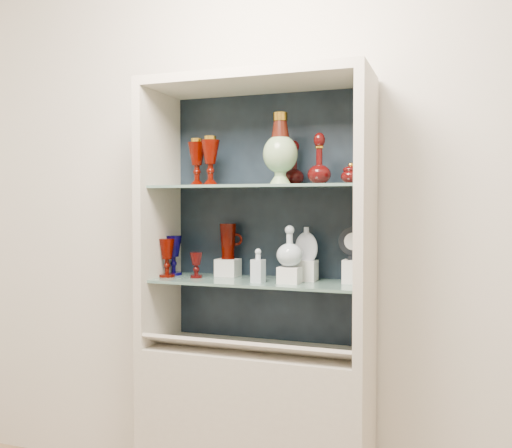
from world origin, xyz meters
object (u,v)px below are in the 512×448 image
(ruby_decanter_b, at_px, (319,157))
(clear_square_bottle, at_px, (258,266))
(pedestal_lamp_right, at_px, (197,163))
(enamel_urn, at_px, (280,149))
(clear_round_decanter, at_px, (290,247))
(ruby_goblet_tall, at_px, (167,258))
(ruby_goblet_small, at_px, (196,265))
(cobalt_goblet, at_px, (174,255))
(pedestal_lamp_left, at_px, (210,161))
(cameo_medallion, at_px, (353,243))
(lidded_bowl, at_px, (351,173))
(flat_flask, at_px, (306,243))
(ruby_pitcher, at_px, (228,241))
(ruby_decanter_a, at_px, (294,160))

(ruby_decanter_b, relative_size, clear_square_bottle, 1.59)
(pedestal_lamp_right, distance_m, ruby_decanter_b, 0.60)
(enamel_urn, bearing_deg, clear_round_decanter, -17.28)
(ruby_goblet_tall, relative_size, ruby_goblet_small, 1.52)
(clear_round_decanter, bearing_deg, cobalt_goblet, 171.20)
(enamel_urn, xyz_separation_m, ruby_goblet_small, (-0.41, 0.02, -0.52))
(pedestal_lamp_right, relative_size, ruby_goblet_tall, 1.26)
(ruby_decanter_b, bearing_deg, clear_square_bottle, -166.66)
(pedestal_lamp_left, height_order, cameo_medallion, pedestal_lamp_left)
(pedestal_lamp_left, height_order, enamel_urn, enamel_urn)
(clear_round_decanter, bearing_deg, cameo_medallion, 19.47)
(ruby_decanter_b, distance_m, lidded_bowl, 0.16)
(flat_flask, bearing_deg, ruby_goblet_tall, -160.21)
(ruby_goblet_small, bearing_deg, cobalt_goblet, 157.05)
(pedestal_lamp_right, xyz_separation_m, ruby_goblet_small, (0.03, -0.07, -0.47))
(enamel_urn, relative_size, cameo_medallion, 2.12)
(ruby_decanter_b, bearing_deg, flat_flask, 137.15)
(lidded_bowl, relative_size, ruby_pitcher, 0.53)
(clear_round_decanter, bearing_deg, ruby_pitcher, 157.79)
(cameo_medallion, bearing_deg, flat_flask, 164.73)
(ruby_decanter_a, bearing_deg, clear_round_decanter, -82.47)
(flat_flask, distance_m, cameo_medallion, 0.21)
(clear_square_bottle, bearing_deg, cameo_medallion, 16.06)
(enamel_urn, distance_m, ruby_decanter_a, 0.13)
(enamel_urn, xyz_separation_m, ruby_decanter_a, (0.03, 0.12, -0.04))
(pedestal_lamp_left, distance_m, ruby_decanter_b, 0.51)
(pedestal_lamp_left, distance_m, ruby_decanter_a, 0.38)
(pedestal_lamp_right, relative_size, lidded_bowl, 2.52)
(enamel_urn, xyz_separation_m, cameo_medallion, (0.30, 0.08, -0.40))
(clear_square_bottle, bearing_deg, enamel_urn, 22.53)
(ruby_goblet_tall, height_order, ruby_goblet_small, ruby_goblet_tall)
(ruby_goblet_small, bearing_deg, flat_flask, 8.62)
(ruby_goblet_tall, bearing_deg, flat_flask, 8.30)
(lidded_bowl, relative_size, flat_flask, 0.59)
(ruby_decanter_a, relative_size, flat_flask, 1.48)
(ruby_decanter_b, bearing_deg, cameo_medallion, 20.95)
(pedestal_lamp_right, height_order, lidded_bowl, pedestal_lamp_right)
(pedestal_lamp_left, distance_m, clear_round_decanter, 0.54)
(pedestal_lamp_left, xyz_separation_m, cobalt_goblet, (-0.21, 0.04, -0.44))
(cobalt_goblet, relative_size, ruby_pitcher, 1.13)
(pedestal_lamp_right, relative_size, enamel_urn, 0.73)
(ruby_decanter_a, relative_size, ruby_goblet_small, 1.93)
(enamel_urn, bearing_deg, ruby_goblet_tall, -179.77)
(pedestal_lamp_right, bearing_deg, ruby_pitcher, 15.50)
(ruby_decanter_b, height_order, ruby_goblet_small, ruby_decanter_b)
(enamel_urn, distance_m, clear_round_decanter, 0.42)
(enamel_urn, bearing_deg, lidded_bowl, -2.55)
(ruby_pitcher, height_order, cameo_medallion, ruby_pitcher)
(ruby_goblet_tall, distance_m, cameo_medallion, 0.85)
(ruby_decanter_a, xyz_separation_m, ruby_goblet_small, (-0.43, -0.10, -0.47))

